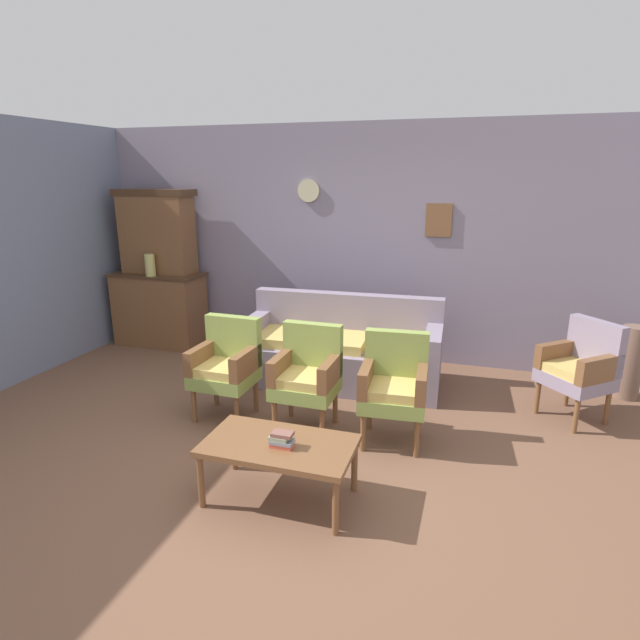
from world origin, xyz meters
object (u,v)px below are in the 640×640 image
object	(u,v)px
vase_on_cabinet	(150,265)
wingback_chair_by_fireplace	(581,366)
coffee_table	(279,449)
side_cabinet	(160,309)
book_stack_on_table	(281,439)
armchair_near_couch_end	(226,363)
floor_vase_by_wall	(630,362)
armchair_row_middle	(394,384)
armchair_by_doorway	(307,373)
floral_couch	(341,352)

from	to	relation	value
vase_on_cabinet	wingback_chair_by_fireplace	distance (m)	4.84
vase_on_cabinet	coffee_table	distance (m)	3.72
side_cabinet	book_stack_on_table	distance (m)	3.86
vase_on_cabinet	armchair_near_couch_end	distance (m)	2.34
side_cabinet	floor_vase_by_wall	world-z (taller)	side_cabinet
armchair_row_middle	armchair_by_doorway	bearing A→B (deg)	179.44
vase_on_cabinet	coffee_table	xyz separation A→B (m)	(2.68, -2.49, -0.69)
armchair_by_doorway	coffee_table	world-z (taller)	armchair_by_doorway
vase_on_cabinet	floor_vase_by_wall	bearing A→B (deg)	0.84
armchair_row_middle	wingback_chair_by_fireplace	bearing A→B (deg)	30.51
coffee_table	floral_couch	bearing A→B (deg)	93.91
wingback_chair_by_fireplace	coffee_table	distance (m)	2.85
vase_on_cabinet	book_stack_on_table	size ratio (longest dim) A/B	1.73
vase_on_cabinet	wingback_chair_by_fireplace	xyz separation A→B (m)	(4.78, -0.56, -0.57)
side_cabinet	floor_vase_by_wall	xyz separation A→B (m)	(5.37, -0.10, -0.10)
book_stack_on_table	wingback_chair_by_fireplace	bearing A→B (deg)	43.66
floral_couch	side_cabinet	bearing A→B (deg)	168.08
book_stack_on_table	side_cabinet	bearing A→B (deg)	135.41
armchair_row_middle	book_stack_on_table	xyz separation A→B (m)	(-0.55, -1.08, -0.03)
wingback_chair_by_fireplace	floor_vase_by_wall	size ratio (longest dim) A/B	1.23
floor_vase_by_wall	book_stack_on_table	bearing A→B (deg)	-135.10
coffee_table	vase_on_cabinet	bearing A→B (deg)	137.05
coffee_table	floor_vase_by_wall	xyz separation A→B (m)	(2.66, 2.57, -0.01)
book_stack_on_table	coffee_table	bearing A→B (deg)	130.69
armchair_by_doorway	coffee_table	size ratio (longest dim) A/B	0.90
armchair_near_couch_end	floor_vase_by_wall	bearing A→B (deg)	23.07
armchair_by_doorway	book_stack_on_table	distance (m)	1.10
wingback_chair_by_fireplace	armchair_near_couch_end	bearing A→B (deg)	-163.72
armchair_near_couch_end	armchair_row_middle	size ratio (longest dim) A/B	1.00
armchair_near_couch_end	book_stack_on_table	bearing A→B (deg)	-48.63
floral_couch	armchair_near_couch_end	bearing A→B (deg)	-125.69
vase_on_cabinet	wingback_chair_by_fireplace	bearing A→B (deg)	-6.73
armchair_by_doorway	coffee_table	distance (m)	1.06
vase_on_cabinet	coffee_table	world-z (taller)	vase_on_cabinet
floor_vase_by_wall	armchair_row_middle	bearing A→B (deg)	-143.45
armchair_near_couch_end	armchair_row_middle	distance (m)	1.51
armchair_row_middle	wingback_chair_by_fireplace	distance (m)	1.75
vase_on_cabinet	armchair_row_middle	xyz separation A→B (m)	(3.27, -1.45, -0.57)
floor_vase_by_wall	side_cabinet	bearing A→B (deg)	178.93
wingback_chair_by_fireplace	coffee_table	size ratio (longest dim) A/B	0.90
armchair_near_couch_end	armchair_by_doorway	distance (m)	0.77
vase_on_cabinet	armchair_by_doorway	bearing A→B (deg)	-29.85
vase_on_cabinet	wingback_chair_by_fireplace	size ratio (longest dim) A/B	0.30
book_stack_on_table	floor_vase_by_wall	xyz separation A→B (m)	(2.62, 2.61, -0.11)
side_cabinet	armchair_near_couch_end	size ratio (longest dim) A/B	1.28
floral_couch	floor_vase_by_wall	size ratio (longest dim) A/B	2.85
wingback_chair_by_fireplace	floral_couch	bearing A→B (deg)	174.92
vase_on_cabinet	floral_couch	xyz separation A→B (m)	(2.53, -0.36, -0.74)
armchair_by_doorway	wingback_chair_by_fireplace	size ratio (longest dim) A/B	1.00
armchair_near_couch_end	wingback_chair_by_fireplace	bearing A→B (deg)	16.28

